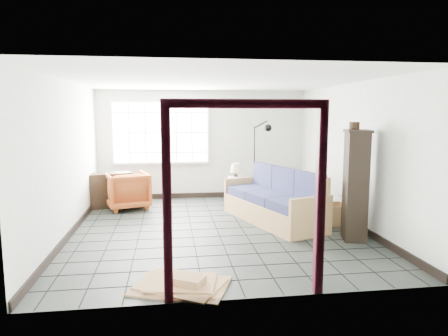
{
  "coord_description": "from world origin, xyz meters",
  "views": [
    {
      "loc": [
        -0.82,
        -6.88,
        2.05
      ],
      "look_at": [
        0.18,
        0.3,
        1.06
      ],
      "focal_mm": 32.0,
      "sensor_mm": 36.0,
      "label": 1
    }
  ],
  "objects": [
    {
      "name": "ground",
      "position": [
        0.0,
        0.0,
        0.0
      ],
      "size": [
        5.5,
        5.5,
        0.0
      ],
      "primitive_type": "plane",
      "color": "black",
      "rests_on": "ground"
    },
    {
      "name": "room_shell",
      "position": [
        0.0,
        0.03,
        1.68
      ],
      "size": [
        5.02,
        5.52,
        2.61
      ],
      "color": "#B9BEB6",
      "rests_on": "ground"
    },
    {
      "name": "window_panel",
      "position": [
        -1.0,
        2.7,
        1.6
      ],
      "size": [
        2.32,
        0.08,
        1.52
      ],
      "color": "silver",
      "rests_on": "ground"
    },
    {
      "name": "doorway_trim",
      "position": [
        0.0,
        -2.7,
        1.38
      ],
      "size": [
        1.8,
        0.08,
        2.2
      ],
      "color": "#3E0E1B",
      "rests_on": "ground"
    },
    {
      "name": "futon_sofa",
      "position": [
        1.18,
        0.34,
        0.37
      ],
      "size": [
        1.59,
        2.46,
        1.02
      ],
      "rotation": [
        0.0,
        0.0,
        0.34
      ],
      "color": "#B27A50",
      "rests_on": "ground"
    },
    {
      "name": "armchair",
      "position": [
        -1.72,
        1.81,
        0.44
      ],
      "size": [
        1.04,
        1.01,
        0.87
      ],
      "primitive_type": "imported",
      "rotation": [
        0.0,
        0.0,
        3.44
      ],
      "color": "#9B5016",
      "rests_on": "ground"
    },
    {
      "name": "side_table",
      "position": [
        0.65,
        1.83,
        0.45
      ],
      "size": [
        0.52,
        0.52,
        0.55
      ],
      "rotation": [
        0.0,
        0.0,
        -0.03
      ],
      "color": "black",
      "rests_on": "ground"
    },
    {
      "name": "table_lamp",
      "position": [
        0.66,
        1.83,
        0.82
      ],
      "size": [
        0.3,
        0.3,
        0.39
      ],
      "rotation": [
        0.0,
        0.0,
        0.2
      ],
      "color": "black",
      "rests_on": "side_table"
    },
    {
      "name": "projector",
      "position": [
        0.64,
        1.84,
        0.6
      ],
      "size": [
        0.3,
        0.25,
        0.1
      ],
      "rotation": [
        0.0,
        0.0,
        0.16
      ],
      "color": "silver",
      "rests_on": "side_table"
    },
    {
      "name": "floor_lamp",
      "position": [
        1.14,
        1.5,
        1.02
      ],
      "size": [
        0.57,
        0.36,
        1.9
      ],
      "rotation": [
        0.0,
        0.0,
        0.29
      ],
      "color": "black",
      "rests_on": "ground"
    },
    {
      "name": "console_shelf",
      "position": [
        -2.15,
        2.03,
        0.38
      ],
      "size": [
        1.04,
        0.68,
        0.76
      ],
      "rotation": [
        0.0,
        0.0,
        0.34
      ],
      "color": "black",
      "rests_on": "ground"
    },
    {
      "name": "tall_shelf",
      "position": [
        2.15,
        -0.91,
        0.91
      ],
      "size": [
        0.48,
        0.56,
        1.79
      ],
      "rotation": [
        0.0,
        0.0,
        -0.25
      ],
      "color": "black",
      "rests_on": "ground"
    },
    {
      "name": "pot",
      "position": [
        2.11,
        -0.85,
        1.86
      ],
      "size": [
        0.21,
        0.21,
        0.12
      ],
      "rotation": [
        0.0,
        0.0,
        -0.37
      ],
      "color": "black",
      "rests_on": "tall_shelf"
    },
    {
      "name": "open_box",
      "position": [
        2.15,
        0.06,
        0.19
      ],
      "size": [
        0.91,
        0.46,
        0.51
      ],
      "rotation": [
        0.0,
        0.0,
        -0.01
      ],
      "color": "#A5804F",
      "rests_on": "ground"
    },
    {
      "name": "cardboard_pile",
      "position": [
        -0.69,
        -2.35,
        0.04
      ],
      "size": [
        1.28,
        1.1,
        0.16
      ],
      "rotation": [
        0.0,
        0.0,
        -0.41
      ],
      "color": "#A5804F",
      "rests_on": "ground"
    }
  ]
}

